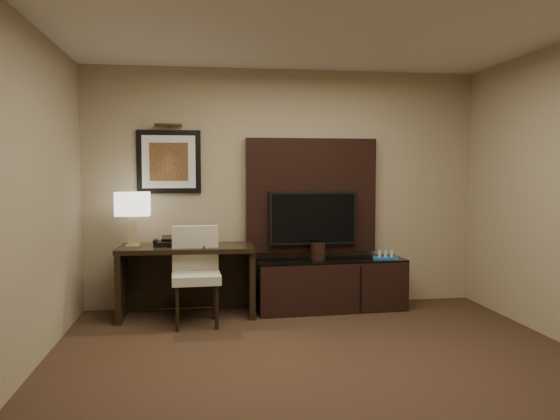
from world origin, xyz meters
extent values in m
cube|color=#322116|center=(0.00, 0.00, -0.01)|extent=(4.50, 5.00, 0.01)
cube|color=silver|center=(0.00, 0.00, 2.70)|extent=(4.50, 5.00, 0.01)
cube|color=tan|center=(0.00, 2.50, 1.35)|extent=(4.50, 0.01, 2.70)
cube|color=black|center=(-1.11, 2.12, 0.38)|extent=(1.43, 0.66, 0.76)
cube|color=black|center=(0.47, 2.15, 0.29)|extent=(1.68, 0.54, 0.57)
cube|color=black|center=(0.30, 2.44, 1.27)|extent=(1.50, 0.12, 1.30)
cube|color=black|center=(0.30, 2.34, 1.02)|extent=(1.00, 0.08, 0.60)
cube|color=black|center=(-1.30, 2.48, 1.65)|extent=(0.70, 0.04, 0.70)
cylinder|color=#3D2D13|center=(-1.30, 2.44, 2.05)|extent=(0.04, 0.04, 0.30)
cube|color=#1847A1|center=(-1.01, 2.11, 0.77)|extent=(0.28, 0.35, 0.02)
imported|color=#BDAA95|center=(-0.99, 2.07, 0.87)|extent=(0.17, 0.03, 0.23)
cylinder|color=black|center=(0.32, 2.15, 0.66)|extent=(0.18, 0.18, 0.18)
camera|label=1|loc=(-0.94, -3.70, 1.54)|focal=35.00mm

